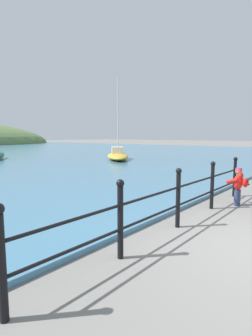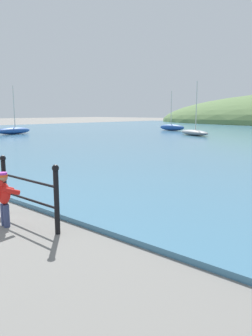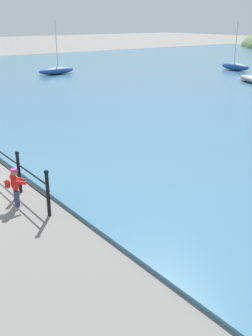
% 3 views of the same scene
% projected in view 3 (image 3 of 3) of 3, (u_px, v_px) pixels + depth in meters
% --- Properties ---
extents(child_in_coat, '(0.41, 0.55, 1.00)m').
position_uv_depth(child_in_coat, '(14.00, 184.00, 10.00)').
color(child_in_coat, navy).
rests_on(child_in_coat, ground).
extents(boat_white_sailboat, '(1.33, 3.42, 4.31)m').
position_uv_depth(boat_white_sailboat, '(56.00, 70.00, 33.60)').
color(boat_white_sailboat, '#1E4793').
rests_on(boat_white_sailboat, water).
extents(boat_far_left, '(3.27, 1.19, 4.20)m').
position_uv_depth(boat_far_left, '(235.00, 66.00, 36.22)').
color(boat_far_left, '#1E4793').
rests_on(boat_far_left, water).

